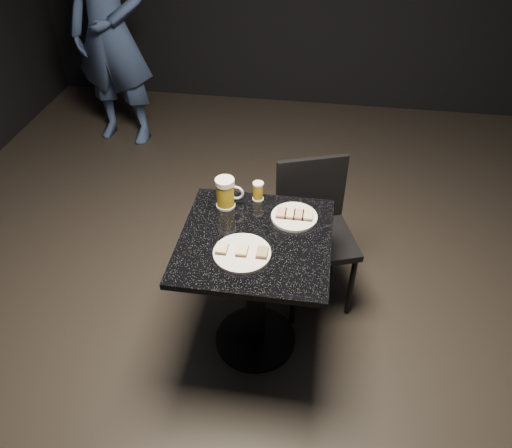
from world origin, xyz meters
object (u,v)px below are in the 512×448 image
object	(u,v)px
plate_large	(242,253)
plate_small	(294,217)
beer_mug	(226,193)
beer_tumbler	(258,191)
patron	(110,33)
table	(255,275)
chair	(314,226)

from	to	relation	value
plate_large	plate_small	xyz separation A→B (m)	(0.21, 0.29, 0.00)
beer_mug	beer_tumbler	world-z (taller)	beer_mug
plate_large	patron	xyz separation A→B (m)	(-1.44, 2.18, 0.16)
table	chair	bearing A→B (deg)	59.08
plate_small	beer_tumbler	xyz separation A→B (m)	(-0.20, 0.13, 0.04)
plate_large	patron	bearing A→B (deg)	123.42
table	beer_tumbler	bearing A→B (deg)	96.16
plate_large	patron	world-z (taller)	patron
plate_small	patron	world-z (taller)	patron
beer_mug	beer_tumbler	xyz separation A→B (m)	(0.15, 0.08, -0.03)
plate_small	chair	size ratio (longest dim) A/B	0.26
patron	beer_tumbler	bearing A→B (deg)	-44.88
plate_large	table	size ratio (longest dim) A/B	0.34
plate_small	patron	bearing A→B (deg)	131.02
table	chair	world-z (taller)	chair
beer_mug	beer_tumbler	distance (m)	0.17
plate_large	beer_tumbler	bearing A→B (deg)	88.74
patron	beer_tumbler	world-z (taller)	patron
patron	beer_mug	size ratio (longest dim) A/B	11.67
plate_small	table	size ratio (longest dim) A/B	0.30
table	chair	xyz separation A→B (m)	(0.26, 0.44, -0.01)
beer_mug	chair	distance (m)	0.59
table	plate_large	bearing A→B (deg)	-110.18
plate_small	beer_mug	size ratio (longest dim) A/B	1.42
patron	beer_tumbler	size ratio (longest dim) A/B	18.81
patron	plate_large	bearing A→B (deg)	-50.87
beer_tumbler	chair	size ratio (longest dim) A/B	0.11
plate_large	plate_small	world-z (taller)	same
plate_large	patron	size ratio (longest dim) A/B	0.14
plate_large	beer_mug	bearing A→B (deg)	112.28
beer_mug	beer_tumbler	bearing A→B (deg)	28.53
patron	table	xyz separation A→B (m)	(1.48, -2.07, -0.41)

